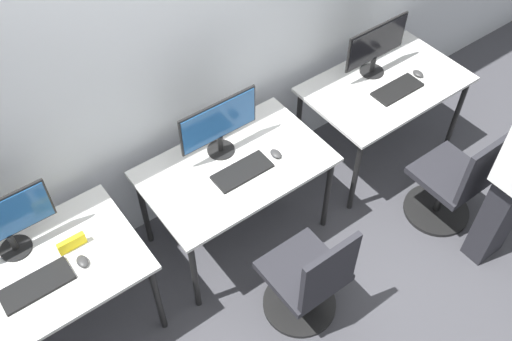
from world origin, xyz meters
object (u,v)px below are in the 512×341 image
object	(u,v)px
keyboard_left	(37,285)
office_chair_center	(308,282)
mouse_left	(83,261)
office_chair_right	(454,185)
keyboard_center	(242,171)
mouse_center	(276,154)
mouse_right	(418,74)
keyboard_right	(397,89)
monitor_right	(376,46)
monitor_left	(2,224)
monitor_center	(219,124)

from	to	relation	value
keyboard_left	office_chair_center	world-z (taller)	office_chair_center
mouse_left	office_chair_right	bearing A→B (deg)	-16.30
keyboard_left	keyboard_center	bearing A→B (deg)	0.04
office_chair_right	keyboard_left	bearing A→B (deg)	164.96
mouse_center	mouse_right	distance (m)	1.33
keyboard_left	keyboard_right	world-z (taller)	same
mouse_left	mouse_right	xyz separation A→B (m)	(2.68, 0.01, 0.00)
monitor_right	office_chair_right	distance (m)	1.12
keyboard_left	mouse_right	bearing A→B (deg)	0.03
monitor_left	mouse_center	bearing A→B (deg)	-10.82
monitor_left	monitor_right	size ratio (longest dim) A/B	1.00
keyboard_center	monitor_right	bearing A→B (deg)	9.82
mouse_center	office_chair_center	xyz separation A→B (m)	(-0.27, -0.69, -0.38)
mouse_center	keyboard_right	world-z (taller)	mouse_center
monitor_right	office_chair_right	bearing A→B (deg)	-93.09
monitor_center	monitor_right	size ratio (longest dim) A/B	1.00
keyboard_center	monitor_right	distance (m)	1.38
office_chair_center	keyboard_right	xyz separation A→B (m)	(1.36, 0.67, 0.37)
office_chair_right	mouse_left	bearing A→B (deg)	163.70
keyboard_center	mouse_center	distance (m)	0.26
office_chair_right	monitor_center	bearing A→B (deg)	143.79
monitor_left	office_chair_right	size ratio (longest dim) A/B	0.62
mouse_left	monitor_left	bearing A→B (deg)	129.89
monitor_center	mouse_right	distance (m)	1.62
mouse_center	monitor_right	xyz separation A→B (m)	(1.09, 0.24, 0.22)
monitor_left	mouse_left	bearing A→B (deg)	-50.11
monitor_left	mouse_left	xyz separation A→B (m)	(0.26, -0.31, -0.22)
office_chair_center	mouse_right	distance (m)	1.79
office_chair_right	office_chair_center	bearing A→B (deg)	179.41
monitor_left	office_chair_center	distance (m)	1.76
office_chair_center	monitor_right	world-z (taller)	monitor_right
monitor_left	keyboard_center	size ratio (longest dim) A/B	1.44
keyboard_left	monitor_right	distance (m)	2.71
mouse_right	monitor_left	bearing A→B (deg)	174.25
monitor_left	office_chair_center	xyz separation A→B (m)	(1.33, -0.99, -0.59)
keyboard_left	mouse_center	size ratio (longest dim) A/B	4.25
keyboard_right	office_chair_right	xyz separation A→B (m)	(-0.05, -0.68, -0.37)
monitor_right	keyboard_right	distance (m)	0.34
keyboard_right	office_chair_right	world-z (taller)	office_chair_right
mouse_right	office_chair_right	size ratio (longest dim) A/B	0.10
office_chair_center	mouse_right	xyz separation A→B (m)	(1.61, 0.70, 0.38)
keyboard_right	mouse_right	bearing A→B (deg)	6.84
mouse_left	mouse_right	world-z (taller)	same
monitor_center	office_chair_right	world-z (taller)	monitor_center
monitor_right	mouse_left	bearing A→B (deg)	-174.21
mouse_left	mouse_right	bearing A→B (deg)	0.30
monitor_center	keyboard_right	distance (m)	1.39
office_chair_center	keyboard_right	size ratio (longest dim) A/B	2.31
keyboard_left	keyboard_center	world-z (taller)	same
keyboard_left	keyboard_right	size ratio (longest dim) A/B	1.00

